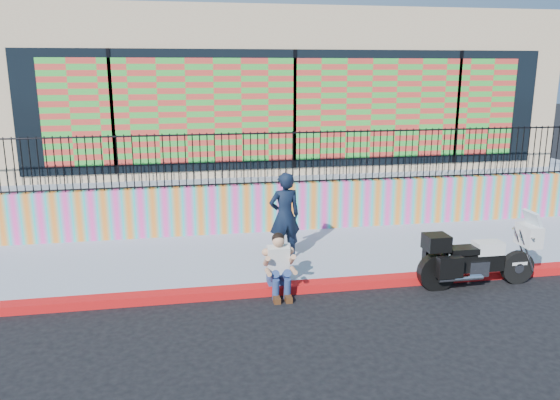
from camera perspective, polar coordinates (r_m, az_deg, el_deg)
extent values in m
plane|color=black|center=(9.94, 6.39, -9.13)|extent=(90.00, 90.00, 0.00)
cube|color=red|center=(9.91, 6.40, -8.73)|extent=(16.00, 0.30, 0.15)
cube|color=#97A0B5|center=(11.39, 4.01, -5.64)|extent=(16.00, 3.00, 0.15)
cube|color=#FB42A6|center=(12.70, 2.28, -0.63)|extent=(16.00, 0.20, 1.10)
cube|color=#97A0B5|center=(17.61, -1.35, 3.17)|extent=(16.00, 10.00, 1.25)
cube|color=tan|center=(17.13, -1.29, 11.71)|extent=(14.00, 8.00, 4.00)
cube|color=black|center=(13.20, 1.53, 9.39)|extent=(12.60, 0.04, 2.80)
cube|color=#DD3D31|center=(13.18, 1.55, 9.38)|extent=(11.48, 0.02, 2.40)
cylinder|color=black|center=(10.87, 23.53, -6.47)|extent=(0.61, 0.13, 0.61)
cylinder|color=black|center=(10.10, 16.04, -7.34)|extent=(0.61, 0.13, 0.61)
cube|color=black|center=(10.41, 20.00, -6.09)|extent=(0.88, 0.26, 0.31)
cube|color=silver|center=(10.42, 19.74, -6.60)|extent=(0.37, 0.31, 0.28)
cube|color=silver|center=(10.42, 20.91, -4.66)|extent=(0.51, 0.30, 0.22)
cube|color=black|center=(10.18, 18.53, -4.99)|extent=(0.51, 0.31, 0.11)
cube|color=silver|center=(10.79, 24.57, -3.37)|extent=(0.28, 0.48, 0.39)
cube|color=silver|center=(10.73, 24.89, -1.85)|extent=(0.17, 0.42, 0.31)
cube|color=black|center=(9.90, 16.02, -4.27)|extent=(0.41, 0.39, 0.28)
cube|color=black|center=(9.85, 17.32, -6.73)|extent=(0.44, 0.17, 0.37)
cube|color=black|center=(10.31, 15.90, -5.71)|extent=(0.44, 0.17, 0.37)
cube|color=silver|center=(10.84, 23.58, -6.01)|extent=(0.30, 0.15, 0.06)
imported|color=black|center=(10.66, 0.48, -1.66)|extent=(0.69, 0.50, 1.73)
cube|color=navy|center=(9.66, -0.25, -8.17)|extent=(0.36, 0.28, 0.18)
cube|color=silver|center=(9.50, -0.21, -6.30)|extent=(0.38, 0.27, 0.54)
sphere|color=tan|center=(9.35, -0.17, -4.31)|extent=(0.21, 0.21, 0.21)
cube|color=#472814|center=(9.32, -0.38, -10.29)|extent=(0.11, 0.26, 0.10)
cube|color=#472814|center=(9.36, 0.85, -10.20)|extent=(0.11, 0.26, 0.10)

